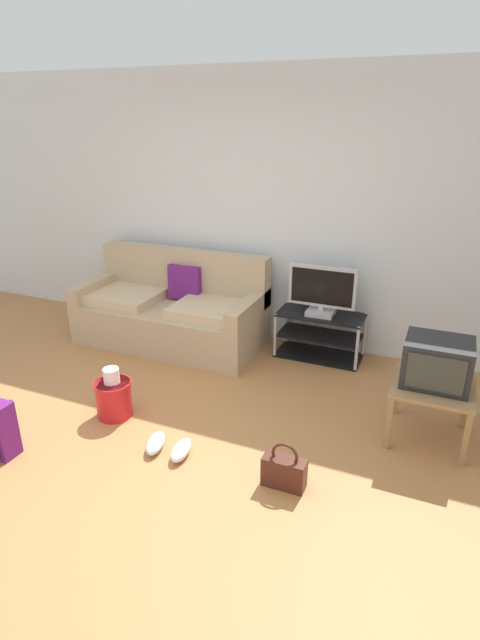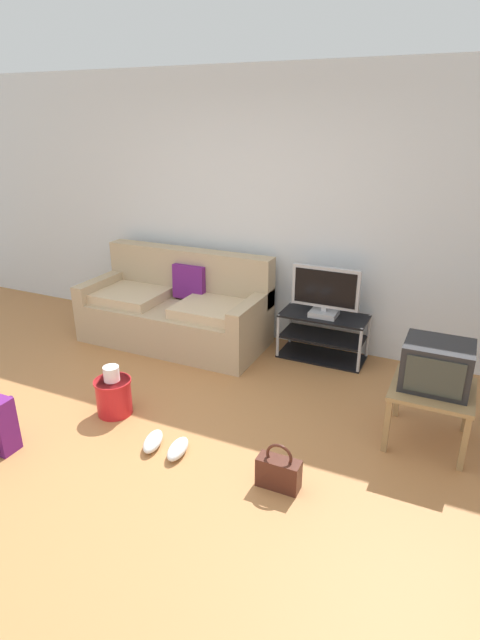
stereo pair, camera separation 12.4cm
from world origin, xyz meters
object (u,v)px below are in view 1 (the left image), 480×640
(couch, at_px, (173,311))
(flat_tv, at_px, (322,291))
(side_table, at_px, (432,392))
(cleaning_bucket, at_px, (114,396))
(tv_stand, at_px, (320,335))
(handbag, at_px, (284,471))
(crt_tv, at_px, (437,362))
(sneakers_pair, at_px, (168,447))

(couch, relative_size, flat_tv, 2.96)
(side_table, bearing_deg, cleaning_bucket, -163.94)
(tv_stand, distance_m, handbag, 1.99)
(tv_stand, distance_m, side_table, 1.51)
(side_table, height_order, cleaning_bucket, side_table)
(side_table, bearing_deg, crt_tv, 90.00)
(tv_stand, xyz_separation_m, handbag, (0.29, -1.96, -0.11))
(couch, height_order, tv_stand, couch)
(tv_stand, distance_m, flat_tv, 0.47)
(flat_tv, height_order, side_table, flat_tv)
(tv_stand, xyz_separation_m, side_table, (1.10, -1.03, 0.16))
(sneakers_pair, bearing_deg, couch, 118.79)
(side_table, height_order, handbag, side_table)
(cleaning_bucket, bearing_deg, side_table, 16.06)
(crt_tv, relative_size, handbag, 1.40)
(cleaning_bucket, xyz_separation_m, sneakers_pair, (0.64, -0.25, -0.13))
(couch, xyz_separation_m, sneakers_pair, (0.94, -1.71, -0.29))
(handbag, xyz_separation_m, sneakers_pair, (-0.88, 0.01, -0.07))
(crt_tv, bearing_deg, sneakers_pair, -150.90)
(side_table, xyz_separation_m, sneakers_pair, (-1.68, -0.92, -0.34))
(couch, xyz_separation_m, tv_stand, (1.53, 0.23, -0.11))
(flat_tv, relative_size, handbag, 1.98)
(tv_stand, relative_size, sneakers_pair, 2.20)
(couch, bearing_deg, tv_stand, 8.66)
(couch, xyz_separation_m, cleaning_bucket, (0.30, -1.46, -0.16))
(tv_stand, height_order, sneakers_pair, tv_stand)
(flat_tv, relative_size, side_table, 1.14)
(couch, bearing_deg, crt_tv, -16.49)
(sneakers_pair, bearing_deg, tv_stand, 73.22)
(cleaning_bucket, distance_m, sneakers_pair, 0.70)
(handbag, bearing_deg, cleaning_bucket, 170.11)
(tv_stand, bearing_deg, cleaning_bucket, -125.94)
(couch, xyz_separation_m, side_table, (2.63, -0.79, 0.05))
(couch, height_order, side_table, couch)
(flat_tv, height_order, sneakers_pair, flat_tv)
(flat_tv, bearing_deg, handbag, -81.56)
(cleaning_bucket, bearing_deg, flat_tv, 53.70)
(handbag, height_order, sneakers_pair, handbag)
(tv_stand, height_order, flat_tv, flat_tv)
(tv_stand, height_order, crt_tv, crt_tv)
(crt_tv, xyz_separation_m, cleaning_bucket, (-2.33, -0.69, -0.44))
(couch, bearing_deg, flat_tv, 7.84)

